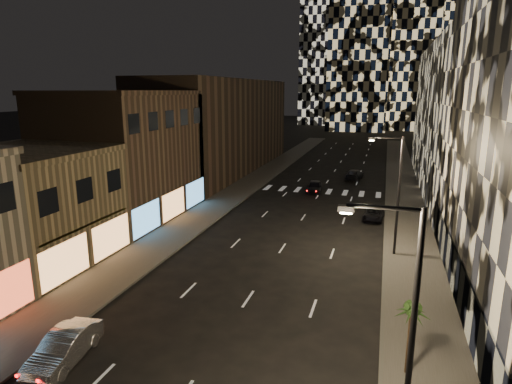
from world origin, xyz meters
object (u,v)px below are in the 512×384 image
Objects in this scene: car_dark_oncoming at (354,175)px; car_dark_rightlane at (374,215)px; car_silver_parked at (64,348)px; streetlight_far at (396,188)px; car_dark_midlane at (315,187)px; palm_tree at (412,315)px; streetlight_near at (405,325)px.

car_dark_rightlane is (3.30, -19.53, -0.17)m from car_dark_oncoming.
streetlight_far is at bearing 44.41° from car_silver_parked.
car_dark_midlane is (5.61, 37.44, 0.00)m from car_silver_parked.
car_dark_midlane is 35.24m from palm_tree.
streetlight_near is 2.31× the size of car_dark_rightlane.
car_silver_parked is 0.90× the size of car_dark_oncoming.
car_dark_rightlane is 1.15× the size of palm_tree.
streetlight_far is 10.43m from car_dark_rightlane.
palm_tree is (15.30, 3.63, 2.21)m from car_silver_parked.
car_dark_rightlane is at bearing -57.18° from car_dark_midlane.
car_dark_oncoming is (9.76, 47.04, -0.02)m from car_silver_parked.
car_dark_oncoming is 1.27× the size of car_dark_rightlane.
streetlight_near is 15.45m from car_silver_parked.
streetlight_far reaches higher than car_dark_midlane.
palm_tree is at bearing 105.20° from car_dark_oncoming.
car_dark_midlane is 0.88× the size of car_dark_oncoming.
car_dark_oncoming is (4.15, 9.60, -0.02)m from car_dark_midlane.
streetlight_far is at bearing 92.50° from palm_tree.
palm_tree reaches higher than car_dark_midlane.
streetlight_near reaches higher than car_dark_oncoming.
car_silver_parked is 1.15× the size of car_dark_rightlane.
car_dark_midlane is at bearing 103.04° from streetlight_near.
car_silver_parked is at bearing 86.20° from car_dark_oncoming.
streetlight_near is at bearing -97.04° from palm_tree.
car_dark_oncoming is at bearing 95.75° from streetlight_near.
palm_tree reaches higher than car_dark_rightlane.
car_dark_rightlane is at bearing 93.14° from streetlight_near.
car_silver_parked is at bearing -102.57° from car_dark_midlane.
palm_tree reaches higher than car_dark_oncoming.
car_dark_oncoming is 19.81m from car_dark_rightlane.
car_silver_parked is at bearing -110.53° from car_dark_rightlane.
car_dark_oncoming is 1.45× the size of palm_tree.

